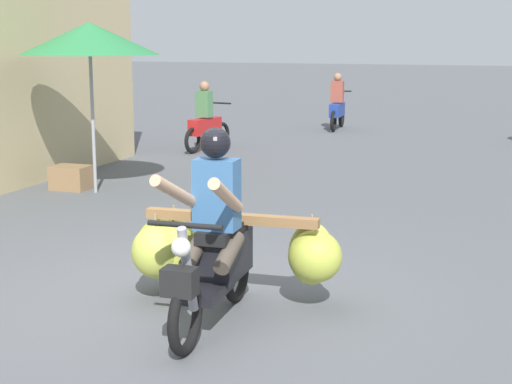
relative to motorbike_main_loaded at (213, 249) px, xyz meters
The scene contains 6 objects.
ground_plane 0.59m from the motorbike_main_loaded, behind, with size 120.00×120.00×0.00m, color #56595E.
motorbike_main_loaded is the anchor object (origin of this frame).
motorbike_distant_ahead_left 13.13m from the motorbike_main_loaded, 99.34° to the left, with size 0.50×1.62×1.40m.
motorbike_distant_far_ahead 9.35m from the motorbike_main_loaded, 113.76° to the left, with size 0.54×1.61×1.40m.
market_umbrella_near_shop 5.65m from the motorbike_main_loaded, 131.76° to the left, with size 1.99×1.99×2.47m.
produce_crate 5.79m from the motorbike_main_loaded, 134.67° to the left, with size 0.56×0.40×0.36m, color olive.
Camera 1 is at (2.75, -5.78, 2.26)m, focal length 54.59 mm.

